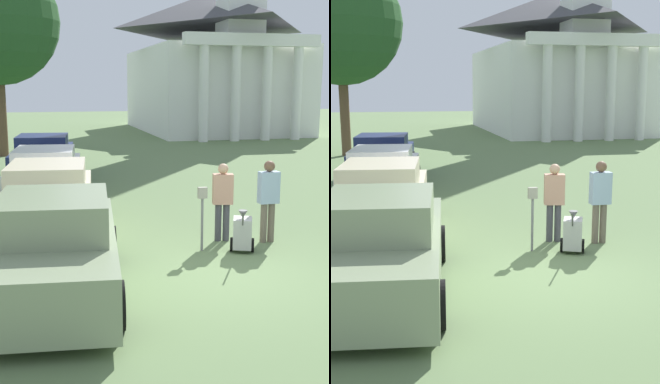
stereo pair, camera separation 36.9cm
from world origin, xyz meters
TOP-DOWN VIEW (x-y plane):
  - ground_plane at (0.00, 0.00)m, footprint 120.00×120.00m
  - parked_car_sage at (-2.90, -0.21)m, footprint 2.37×4.81m
  - parked_car_cream at (-2.90, 3.65)m, footprint 2.38×5.00m
  - parked_car_white at (-2.90, 7.34)m, footprint 2.40×5.15m
  - parked_car_navy at (-2.90, 10.96)m, footprint 2.43×4.82m
  - parking_meter at (0.02, 1.41)m, footprint 0.18×0.09m
  - person_worker at (0.65, 1.97)m, footprint 0.46×0.30m
  - person_supervisor at (1.55, 1.67)m, footprint 0.42×0.23m
  - equipment_cart at (0.78, 1.15)m, footprint 0.57×0.99m
  - church at (9.33, 28.71)m, footprint 9.98×15.39m

SIDE VIEW (x-z plane):
  - ground_plane at x=0.00m, z-range 0.00..0.00m
  - equipment_cart at x=0.78m, z-range -0.11..0.89m
  - parked_car_white at x=-2.90m, z-range -0.04..1.44m
  - parked_car_cream at x=-2.90m, z-range -0.07..1.50m
  - parked_car_navy at x=-2.90m, z-range -0.04..1.50m
  - parked_car_sage at x=-2.90m, z-range -0.07..1.56m
  - parking_meter at x=0.02m, z-range 0.26..1.55m
  - person_worker at x=0.65m, z-range 0.11..1.77m
  - person_supervisor at x=1.55m, z-range 0.12..1.86m
  - church at x=9.33m, z-range -6.64..17.73m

